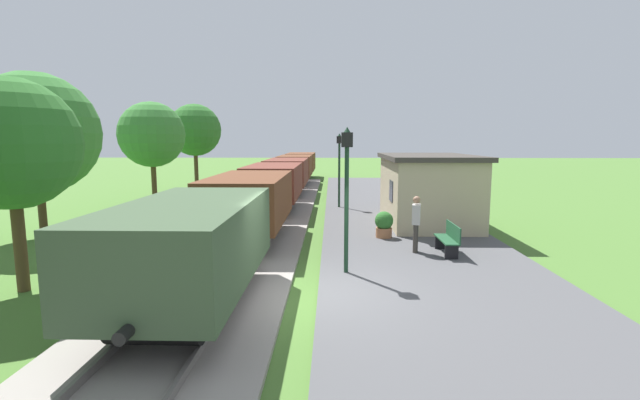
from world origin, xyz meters
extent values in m
plane|color=#47702D|center=(0.00, 0.00, 0.00)|extent=(160.00, 160.00, 0.00)
cube|color=#4C4C4F|center=(3.20, 0.00, 0.12)|extent=(6.00, 60.00, 0.25)
cube|color=gray|center=(-2.40, 0.00, 0.06)|extent=(3.80, 60.00, 0.12)
cube|color=slate|center=(-1.68, 0.00, 0.19)|extent=(0.07, 60.00, 0.14)
cube|color=slate|center=(-3.12, 0.00, 0.19)|extent=(0.07, 60.00, 0.14)
cube|color=#384C33|center=(-2.40, -0.79, 1.58)|extent=(2.50, 5.60, 1.60)
cube|color=black|center=(-2.40, -0.79, 0.93)|extent=(2.10, 5.15, 0.50)
cylinder|color=black|center=(-2.40, 1.00, 0.68)|extent=(1.56, 0.84, 0.84)
cylinder|color=black|center=(-2.40, -2.58, 0.68)|extent=(1.56, 0.84, 0.84)
cylinder|color=black|center=(-2.40, 2.16, 0.93)|extent=(0.20, 0.30, 0.20)
cylinder|color=black|center=(-2.40, -3.74, 0.93)|extent=(0.20, 0.30, 0.20)
cube|color=brown|center=(-2.40, 5.81, 1.58)|extent=(2.50, 5.60, 1.60)
cube|color=black|center=(-2.40, 5.81, 0.93)|extent=(2.10, 5.15, 0.50)
cylinder|color=black|center=(-2.40, 7.60, 0.68)|extent=(1.56, 0.84, 0.84)
cylinder|color=black|center=(-2.40, 4.02, 0.68)|extent=(1.56, 0.84, 0.84)
cylinder|color=black|center=(-2.40, 8.76, 0.93)|extent=(0.20, 0.30, 0.20)
cylinder|color=black|center=(-2.40, 2.86, 0.93)|extent=(0.20, 0.30, 0.20)
cube|color=brown|center=(-2.40, 12.41, 1.58)|extent=(2.50, 5.60, 1.60)
cube|color=black|center=(-2.40, 12.41, 0.93)|extent=(2.10, 5.15, 0.50)
cylinder|color=black|center=(-2.40, 14.20, 0.68)|extent=(1.56, 0.84, 0.84)
cylinder|color=black|center=(-2.40, 10.62, 0.68)|extent=(1.56, 0.84, 0.84)
cylinder|color=black|center=(-2.40, 15.36, 0.93)|extent=(0.20, 0.30, 0.20)
cylinder|color=black|center=(-2.40, 9.46, 0.93)|extent=(0.20, 0.30, 0.20)
cube|color=brown|center=(-2.40, 19.01, 1.58)|extent=(2.50, 5.60, 1.60)
cube|color=black|center=(-2.40, 19.01, 0.93)|extent=(2.10, 5.15, 0.50)
cylinder|color=black|center=(-2.40, 20.80, 0.68)|extent=(1.56, 0.84, 0.84)
cylinder|color=black|center=(-2.40, 17.22, 0.68)|extent=(1.56, 0.84, 0.84)
cylinder|color=black|center=(-2.40, 21.96, 0.93)|extent=(0.20, 0.30, 0.20)
cylinder|color=black|center=(-2.40, 16.06, 0.93)|extent=(0.20, 0.30, 0.20)
cube|color=brown|center=(-2.40, 25.61, 1.58)|extent=(2.50, 5.60, 1.60)
cube|color=black|center=(-2.40, 25.61, 0.93)|extent=(2.10, 5.15, 0.50)
cylinder|color=black|center=(-2.40, 27.40, 0.68)|extent=(1.56, 0.84, 0.84)
cylinder|color=black|center=(-2.40, 23.82, 0.68)|extent=(1.56, 0.84, 0.84)
cylinder|color=black|center=(-2.40, 28.56, 0.93)|extent=(0.20, 0.30, 0.20)
cylinder|color=black|center=(-2.40, 22.66, 0.93)|extent=(0.20, 0.30, 0.20)
cube|color=brown|center=(-2.40, 32.21, 1.58)|extent=(2.50, 5.60, 1.60)
cube|color=black|center=(-2.40, 32.21, 0.93)|extent=(2.10, 5.15, 0.50)
cylinder|color=black|center=(-2.40, 34.00, 0.68)|extent=(1.56, 0.84, 0.84)
cylinder|color=black|center=(-2.40, 30.42, 0.68)|extent=(1.56, 0.84, 0.84)
cylinder|color=black|center=(-2.40, 35.16, 0.93)|extent=(0.20, 0.30, 0.20)
cylinder|color=black|center=(-2.40, 29.26, 0.93)|extent=(0.20, 0.30, 0.20)
cube|color=tan|center=(4.40, 8.51, 1.55)|extent=(3.20, 5.50, 2.60)
cube|color=#3D3833|center=(4.40, 8.51, 2.94)|extent=(3.50, 5.80, 0.18)
cube|color=black|center=(2.79, 7.41, 1.68)|extent=(0.03, 0.90, 0.80)
cube|color=#1E4C2D|center=(3.92, 3.43, 0.69)|extent=(0.42, 1.50, 0.04)
cube|color=#1E4C2D|center=(4.11, 3.43, 0.93)|extent=(0.04, 1.50, 0.45)
cube|color=black|center=(3.92, 2.83, 0.46)|extent=(0.38, 0.06, 0.42)
cube|color=black|center=(3.92, 4.03, 0.46)|extent=(0.38, 0.06, 0.42)
cube|color=#1E4C2D|center=(3.92, 13.57, 0.69)|extent=(0.42, 1.50, 0.04)
cube|color=#1E4C2D|center=(4.11, 13.57, 0.93)|extent=(0.04, 1.50, 0.45)
cube|color=black|center=(3.92, 12.97, 0.46)|extent=(0.38, 0.06, 0.42)
cube|color=black|center=(3.92, 14.17, 0.46)|extent=(0.38, 0.06, 0.42)
cylinder|color=#38332D|center=(3.03, 3.55, 0.68)|extent=(0.15, 0.15, 0.86)
cylinder|color=#38332D|center=(3.06, 3.70, 0.68)|extent=(0.15, 0.15, 0.86)
cube|color=#B2ADA8|center=(3.05, 3.63, 1.41)|extent=(0.32, 0.42, 0.60)
sphere|color=#936B51|center=(3.05, 3.63, 1.85)|extent=(0.22, 0.22, 0.22)
cylinder|color=#9E6642|center=(2.33, 5.63, 0.42)|extent=(0.56, 0.56, 0.34)
sphere|color=#2D6B28|center=(2.33, 5.63, 0.85)|extent=(0.64, 0.64, 0.64)
cylinder|color=#193823|center=(0.88, 1.51, 1.85)|extent=(0.11, 0.11, 3.20)
cube|color=black|center=(0.88, 1.51, 3.63)|extent=(0.28, 0.28, 0.36)
sphere|color=#F2E5BF|center=(0.88, 1.51, 3.63)|extent=(0.20, 0.20, 0.20)
cone|color=#193823|center=(0.88, 1.51, 3.87)|extent=(0.20, 0.20, 0.16)
cylinder|color=#193823|center=(0.88, 12.63, 1.85)|extent=(0.11, 0.11, 3.20)
cube|color=black|center=(0.88, 12.63, 3.63)|extent=(0.28, 0.28, 0.36)
sphere|color=#F2E5BF|center=(0.88, 12.63, 3.63)|extent=(0.20, 0.20, 0.20)
cone|color=#193823|center=(0.88, 12.63, 3.87)|extent=(0.20, 0.20, 0.16)
cylinder|color=#4C3823|center=(-6.95, 0.59, 1.19)|extent=(0.28, 0.28, 2.39)
sphere|color=#2D6B28|center=(-6.95, 0.59, 3.54)|extent=(3.07, 3.07, 3.07)
cylinder|color=#4C3823|center=(-10.13, 6.20, 1.11)|extent=(0.28, 0.28, 2.22)
sphere|color=#387A33|center=(-10.13, 6.20, 3.86)|extent=(4.36, 4.36, 4.36)
cylinder|color=#4C3823|center=(-9.47, 14.87, 1.28)|extent=(0.28, 0.28, 2.56)
sphere|color=#387A33|center=(-9.47, 14.87, 3.91)|extent=(3.60, 3.60, 3.60)
cylinder|color=#4C3823|center=(-9.03, 21.25, 1.47)|extent=(0.28, 0.28, 2.95)
sphere|color=#2D6B28|center=(-9.03, 21.25, 4.30)|extent=(3.60, 3.60, 3.60)
camera|label=1|loc=(0.50, -9.51, 3.63)|focal=24.77mm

